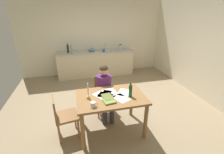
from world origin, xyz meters
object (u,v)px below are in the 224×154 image
(candlestick, at_px, (88,94))
(chair_at_table, at_px, (103,93))
(wine_bottle_on_table, at_px, (130,91))
(wine_glass_by_kettle, at_px, (93,47))
(sink_unit, at_px, (106,50))
(teacup_on_counter, at_px, (104,50))
(person_seated, at_px, (105,88))
(bottle_vinegar, at_px, (71,49))
(bottle_oil, at_px, (68,49))
(stovetop_kettle, at_px, (120,47))
(dining_table, at_px, (111,101))
(chair_side_empty, at_px, (63,116))
(book_cookery, at_px, (107,97))
(wine_glass_near_sink, at_px, (96,47))
(coffee_mug, at_px, (93,104))
(book_magazine, at_px, (109,101))
(mixing_bowl, at_px, (91,50))

(candlestick, bearing_deg, chair_at_table, 59.08)
(wine_bottle_on_table, distance_m, wine_glass_by_kettle, 3.29)
(sink_unit, xyz_separation_m, teacup_on_counter, (-0.12, -0.15, 0.02))
(person_seated, height_order, bottle_vinegar, bottle_vinegar)
(bottle_oil, relative_size, teacup_on_counter, 2.76)
(person_seated, relative_size, stovetop_kettle, 5.43)
(dining_table, relative_size, sink_unit, 3.47)
(stovetop_kettle, height_order, teacup_on_counter, stovetop_kettle)
(dining_table, xyz_separation_m, chair_side_empty, (-0.89, 0.03, -0.18))
(book_cookery, bearing_deg, candlestick, 161.27)
(wine_glass_near_sink, relative_size, teacup_on_counter, 1.33)
(wine_bottle_on_table, distance_m, teacup_on_counter, 2.98)
(book_cookery, height_order, wine_glass_near_sink, wine_glass_near_sink)
(coffee_mug, relative_size, wine_glass_near_sink, 0.78)
(wine_bottle_on_table, xyz_separation_m, sink_unit, (0.22, 3.13, 0.03))
(dining_table, bearing_deg, chair_at_table, 90.89)
(chair_at_table, distance_m, book_magazine, 0.91)
(teacup_on_counter, bearing_deg, mixing_bowl, 153.84)
(book_magazine, relative_size, bottle_oil, 0.62)
(wine_glass_near_sink, bearing_deg, stovetop_kettle, -9.70)
(chair_side_empty, bearing_deg, candlestick, -3.03)
(book_magazine, relative_size, wine_bottle_on_table, 0.72)
(mixing_bowl, height_order, wine_glass_by_kettle, wine_glass_by_kettle)
(dining_table, xyz_separation_m, person_seated, (-0.01, 0.52, 0.02))
(bottle_vinegar, height_order, wine_glass_near_sink, bottle_vinegar)
(coffee_mug, relative_size, bottle_vinegar, 0.38)
(mixing_bowl, height_order, wine_glass_near_sink, wine_glass_near_sink)
(bottle_vinegar, bearing_deg, sink_unit, 4.05)
(dining_table, distance_m, teacup_on_counter, 2.93)
(book_cookery, distance_m, bottle_oil, 3.21)
(candlestick, xyz_separation_m, sink_unit, (0.97, 3.03, 0.06))
(chair_at_table, bearing_deg, book_cookery, -94.93)
(dining_table, xyz_separation_m, bottle_vinegar, (-0.65, 2.94, 0.38))
(book_cookery, bearing_deg, wine_glass_near_sink, 77.09)
(chair_side_empty, height_order, candlestick, candlestick)
(candlestick, xyz_separation_m, wine_glass_near_sink, (0.63, 3.17, 0.15))
(chair_at_table, bearing_deg, person_seated, -89.19)
(book_magazine, bearing_deg, book_cookery, 83.14)
(person_seated, height_order, candlestick, person_seated)
(mixing_bowl, relative_size, teacup_on_counter, 2.03)
(person_seated, bearing_deg, coffee_mug, -113.78)
(book_magazine, bearing_deg, wine_glass_near_sink, 76.98)
(book_magazine, bearing_deg, person_seated, 76.93)
(dining_table, xyz_separation_m, mixing_bowl, (0.03, 3.08, 0.30))
(dining_table, relative_size, bottle_oil, 3.91)
(book_magazine, height_order, mixing_bowl, mixing_bowl)
(dining_table, height_order, wine_glass_by_kettle, wine_glass_by_kettle)
(person_seated, height_order, book_cookery, person_seated)
(wine_bottle_on_table, bearing_deg, chair_side_empty, 173.93)
(chair_side_empty, distance_m, book_magazine, 0.90)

